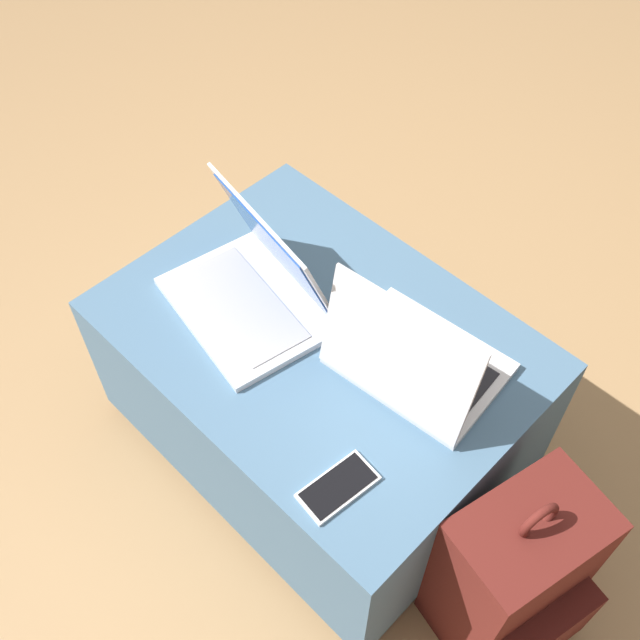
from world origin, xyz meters
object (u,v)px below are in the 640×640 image
(laptop_near, at_px, (256,286))
(laptop_far, at_px, (412,360))
(cell_phone, at_px, (338,487))
(backpack, at_px, (515,576))

(laptop_near, xyz_separation_m, laptop_far, (0.36, 0.09, -0.00))
(laptop_far, bearing_deg, cell_phone, 98.35)
(laptop_near, distance_m, backpack, 0.79)
(laptop_near, relative_size, cell_phone, 2.58)
(cell_phone, bearing_deg, backpack, 38.68)
(laptop_far, bearing_deg, laptop_near, 8.23)
(laptop_far, distance_m, backpack, 0.48)
(laptop_near, xyz_separation_m, cell_phone, (0.43, -0.19, -0.05))
(laptop_near, bearing_deg, backpack, 10.60)
(laptop_far, height_order, backpack, laptop_far)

